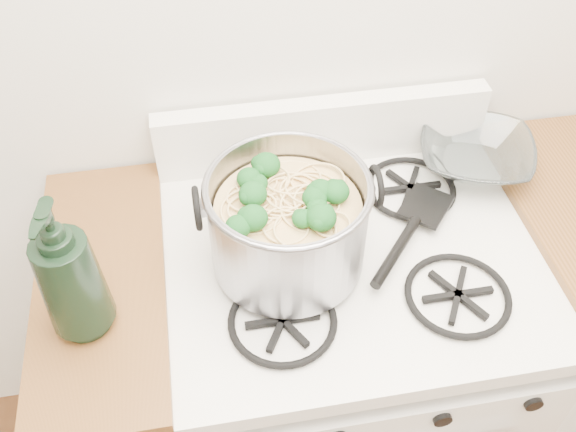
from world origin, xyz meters
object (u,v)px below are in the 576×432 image
at_px(spatula, 426,203).
at_px(glass_bowl, 474,160).
at_px(gas_range, 339,370).
at_px(bottle, 67,271).
at_px(stock_pot, 288,225).

bearing_deg(spatula, glass_bowl, 77.82).
bearing_deg(spatula, gas_range, -115.38).
relative_size(glass_bowl, bottle, 0.34).
bearing_deg(bottle, gas_range, 20.80).
bearing_deg(gas_range, bottle, -169.88).
relative_size(stock_pot, glass_bowl, 3.33).
distance_m(stock_pot, bottle, 0.40).
height_order(stock_pot, bottle, bottle).
distance_m(spatula, glass_bowl, 0.19).
distance_m(stock_pot, spatula, 0.34).
relative_size(gas_range, bottle, 3.09).
relative_size(gas_range, glass_bowl, 9.08).
height_order(spatula, bottle, bottle).
bearing_deg(gas_range, glass_bowl, 30.49).
height_order(gas_range, spatula, spatula).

